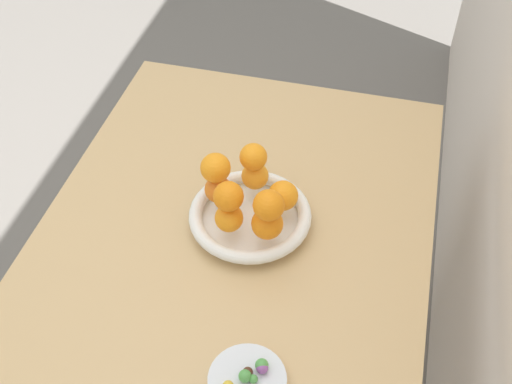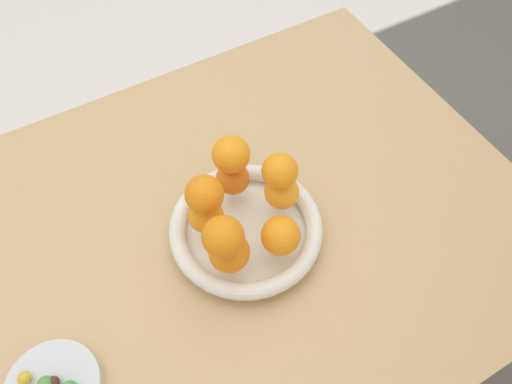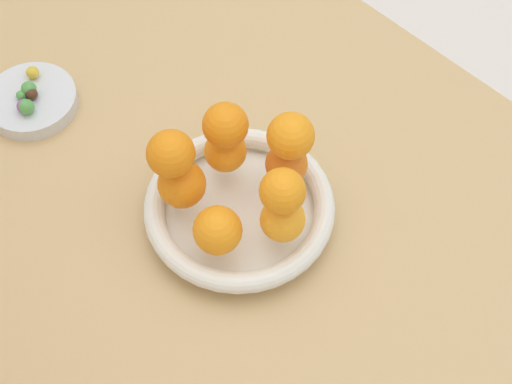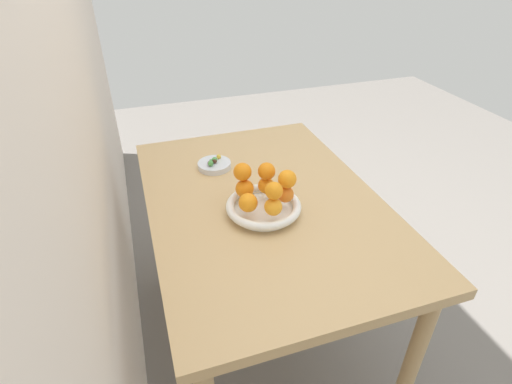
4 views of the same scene
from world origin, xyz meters
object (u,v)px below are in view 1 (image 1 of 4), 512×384
(candy_dish, at_px, (247,382))
(candy_ball_4, at_px, (248,372))
(orange_0, at_px, (218,189))
(candy_ball_0, at_px, (253,379))
(orange_7, at_px, (253,157))
(candy_ball_3, at_px, (245,376))
(orange_3, at_px, (283,196))
(orange_2, at_px, (267,224))
(dining_table, at_px, (229,277))
(orange_4, at_px, (255,176))
(fruit_bowl, at_px, (250,217))
(orange_6, at_px, (228,196))
(candy_ball_2, at_px, (262,365))
(candy_ball_1, at_px, (262,368))
(orange_1, at_px, (227,218))
(orange_5, at_px, (215,168))
(orange_8, at_px, (269,205))

(candy_dish, distance_m, candy_ball_4, 0.02)
(orange_0, distance_m, candy_ball_0, 0.39)
(orange_7, distance_m, candy_ball_3, 0.42)
(orange_3, xyz_separation_m, candy_ball_3, (0.36, 0.02, -0.04))
(candy_dish, distance_m, orange_2, 0.29)
(dining_table, xyz_separation_m, orange_4, (-0.14, 0.02, 0.16))
(fruit_bowl, height_order, orange_6, orange_6)
(candy_ball_0, bearing_deg, candy_ball_2, 162.87)
(orange_7, relative_size, candy_ball_1, 2.67)
(orange_4, xyz_separation_m, candy_ball_2, (0.38, 0.11, -0.03))
(candy_ball_4, bearing_deg, fruit_bowl, -166.10)
(fruit_bowl, xyz_separation_m, orange_6, (0.05, -0.03, 0.10))
(orange_3, bearing_deg, orange_0, -84.70)
(candy_ball_0, relative_size, candy_ball_4, 0.86)
(fruit_bowl, height_order, orange_3, orange_3)
(orange_1, height_order, orange_4, same)
(dining_table, relative_size, orange_3, 18.75)
(candy_dish, distance_m, orange_5, 0.40)
(orange_1, height_order, candy_ball_4, orange_1)
(orange_4, bearing_deg, candy_ball_4, 12.58)
(dining_table, relative_size, candy_ball_1, 54.64)
(orange_2, relative_size, candy_ball_0, 4.10)
(candy_ball_4, bearing_deg, candy_ball_1, 121.34)
(candy_ball_0, bearing_deg, candy_dish, -102.31)
(orange_5, height_order, orange_7, orange_5)
(candy_ball_4, bearing_deg, orange_8, -173.35)
(orange_2, distance_m, candy_ball_0, 0.29)
(orange_1, distance_m, candy_ball_1, 0.30)
(dining_table, height_order, orange_8, orange_8)
(candy_dish, distance_m, orange_6, 0.32)
(orange_2, relative_size, candy_ball_4, 3.52)
(candy_ball_0, bearing_deg, orange_5, -155.16)
(orange_6, bearing_deg, candy_dish, 20.94)
(orange_2, relative_size, orange_8, 1.03)
(orange_7, bearing_deg, fruit_bowl, 8.33)
(dining_table, relative_size, candy_ball_2, 50.61)
(fruit_bowl, xyz_separation_m, orange_3, (-0.03, 0.06, 0.05))
(fruit_bowl, xyz_separation_m, candy_ball_0, (0.34, 0.09, 0.01))
(candy_ball_0, height_order, candy_ball_4, candy_ball_4)
(fruit_bowl, relative_size, orange_2, 4.03)
(candy_dish, xyz_separation_m, orange_3, (-0.36, -0.02, 0.06))
(candy_dish, relative_size, orange_5, 2.18)
(candy_ball_1, bearing_deg, orange_4, -164.19)
(orange_7, height_order, candy_ball_0, orange_7)
(fruit_bowl, distance_m, orange_6, 0.11)
(orange_2, distance_m, orange_4, 0.13)
(candy_dish, distance_m, orange_3, 0.37)
(fruit_bowl, distance_m, candy_ball_3, 0.35)
(orange_2, bearing_deg, orange_1, -89.20)
(orange_1, bearing_deg, candy_ball_4, 22.01)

